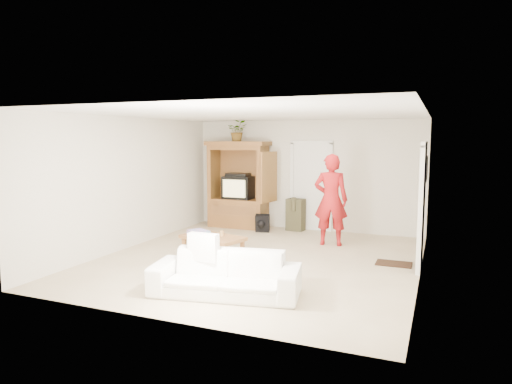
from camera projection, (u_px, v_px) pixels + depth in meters
floor at (258, 259)px, 8.24m from camera, size 6.00×6.00×0.00m
ceiling at (258, 114)px, 7.93m from camera, size 6.00×6.00×0.00m
wall_back at (305, 175)px, 10.84m from camera, size 5.50×0.00×5.50m
wall_front at (163, 214)px, 5.33m from camera, size 5.50×0.00×5.50m
wall_left at (131, 182)px, 9.12m from camera, size 0.00×6.00×6.00m
wall_right at (423, 195)px, 7.05m from camera, size 0.00×6.00×6.00m
armoire at (239, 190)px, 11.17m from camera, size 1.82×1.14×2.10m
door_back at (311, 187)px, 10.79m from camera, size 0.85×0.05×2.04m
doorway_right at (422, 208)px, 7.65m from camera, size 0.05×0.90×2.04m
framed_picture at (427, 168)px, 8.77m from camera, size 0.03×0.60×0.48m
doormat at (394, 264)px, 7.93m from camera, size 0.60×0.40×0.02m
plant at (238, 131)px, 10.98m from camera, size 0.57×0.53×0.50m
man at (331, 200)px, 9.25m from camera, size 0.73×0.53×1.87m
sofa at (225, 274)px, 6.36m from camera, size 2.17×1.17×0.60m
coffee_table at (213, 239)px, 8.24m from camera, size 1.26×0.90×0.42m
towel at (199, 233)px, 8.33m from camera, size 0.47×0.43×0.08m
candle at (222, 233)px, 8.21m from camera, size 0.08×0.08×0.10m
backpack_black at (262, 224)px, 10.62m from camera, size 0.36×0.27×0.40m
backpack_olive at (296, 215)px, 10.78m from camera, size 0.43×0.34×0.76m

